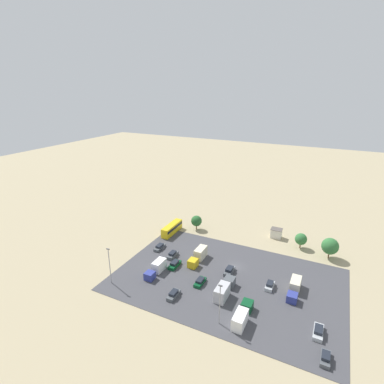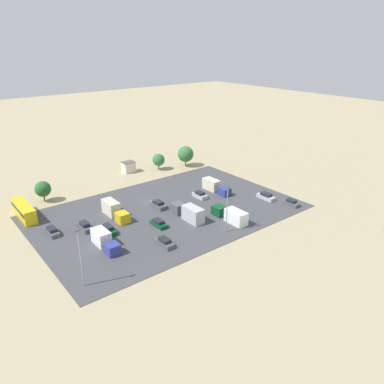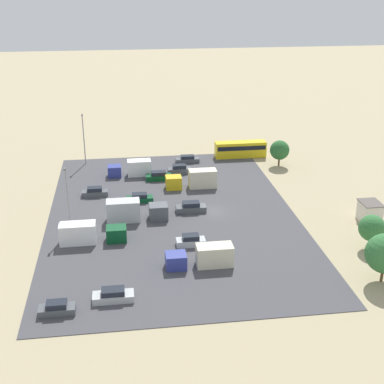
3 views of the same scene
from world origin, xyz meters
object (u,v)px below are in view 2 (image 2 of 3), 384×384
parked_truck_0 (231,215)px  parked_car_7 (291,203)px  parked_car_6 (200,195)px  parked_car_4 (85,227)px  parked_truck_1 (114,210)px  parked_truck_3 (215,186)px  parked_truck_4 (104,240)px  parked_car_3 (165,243)px  parked_car_8 (158,205)px  shed_building (129,167)px  parked_car_5 (108,230)px  parked_car_2 (266,196)px  bus (24,210)px  parked_car_1 (159,223)px  parked_truck_2 (189,213)px  parked_car_0 (52,231)px

parked_truck_0 → parked_car_7: bearing=-9.6°
parked_car_6 → parked_car_7: (-13.97, 16.87, -0.05)m
parked_car_4 → parked_truck_1: bearing=13.1°
parked_truck_3 → parked_truck_4: (34.90, 7.97, 0.05)m
parked_car_3 → parked_truck_1: size_ratio=0.49×
parked_car_7 → parked_car_8: bearing=143.9°
shed_building → parked_car_5: (22.03, 30.38, -0.84)m
parked_car_4 → parked_car_7: 47.02m
shed_building → parked_car_3: 44.68m
parked_car_6 → parked_truck_3: bearing=8.8°
parked_car_2 → parked_car_7: parked_car_2 is taller
parked_car_5 → parked_car_4: bearing=-53.7°
parked_car_8 → parked_truck_3: (-17.06, 0.67, 0.60)m
parked_car_2 → parked_truck_1: parked_truck_1 is taller
bus → parked_car_1: 30.04m
bus → parked_car_2: size_ratio=2.20×
shed_building → parked_car_1: shed_building is taller
parked_car_7 → parked_car_5: bearing=160.1°
parked_car_4 → bus: bearing=120.6°
parked_truck_0 → parked_car_6: bearing=78.3°
parked_car_1 → parked_car_4: parked_car_4 is taller
parked_truck_2 → parked_truck_4: bearing=178.5°
parked_car_3 → shed_building: bearing=69.2°
parked_car_5 → shed_building: bearing=-125.9°
parked_car_2 → parked_car_8: bearing=-27.5°
parked_car_1 → parked_car_8: bearing=-123.2°
parked_car_8 → parked_truck_2: size_ratio=0.51×
parked_car_1 → parked_car_4: (12.76, -8.10, 0.09)m
shed_building → parked_truck_0: bearing=91.7°
parked_car_4 → parked_truck_0: parked_truck_0 is taller
parked_car_6 → parked_truck_3: 5.89m
parked_car_6 → parked_car_7: 21.91m
shed_building → parked_car_7: 48.38m
parked_car_2 → parked_car_5: parked_car_5 is taller
parked_car_2 → parked_truck_2: bearing=-8.1°
parked_car_0 → parked_car_1: bearing=-29.1°
parked_car_2 → parked_truck_4: 41.51m
parked_car_5 → parked_truck_1: (-4.62, -5.96, 0.79)m
parked_car_7 → parked_truck_3: bearing=114.7°
parked_truck_0 → parked_truck_3: (-8.68, -14.91, -0.06)m
parked_car_4 → parked_truck_4: size_ratio=0.55×
parked_car_8 → parked_truck_0: parked_truck_0 is taller
parked_car_7 → parked_truck_3: (8.18, -17.76, 0.67)m
parked_car_8 → parked_truck_2: 9.36m
bus → parked_car_4: (-8.02, 13.57, -1.03)m
parked_car_1 → parked_car_4: 15.12m
parked_car_3 → parked_car_7: parked_car_3 is taller
parked_car_2 → parked_car_3: (32.24, 3.07, 0.01)m
parked_truck_0 → parked_truck_2: bearing=135.4°
shed_building → parked_car_1: bearing=70.2°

